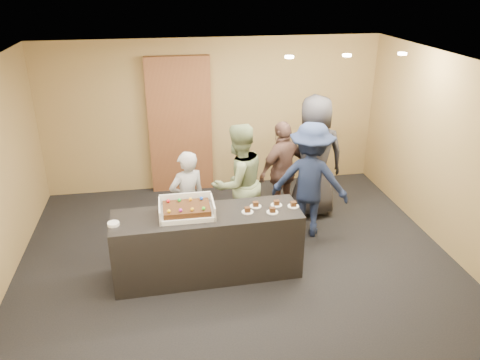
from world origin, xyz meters
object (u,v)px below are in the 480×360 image
Objects in this scene: cake_box at (187,211)px; plate_stack at (113,224)px; person_navy_man at (310,180)px; person_dark_suit at (314,157)px; person_sage_man at (238,183)px; serving_counter at (208,244)px; storage_cabinet at (180,126)px; person_server_grey at (188,200)px; sheet_cake at (187,208)px; person_brown_extra at (283,171)px.

plate_stack is at bearing -172.05° from cake_box.
person_dark_suit is at bearing -88.08° from person_navy_man.
person_sage_man is at bearing 21.06° from person_navy_man.
person_dark_suit is (1.87, 1.44, 0.55)m from serving_counter.
person_server_grey is at bearing -90.78° from storage_cabinet.
person_sage_man is 1.01× the size of person_navy_man.
person_brown_extra reaches higher than sheet_cake.
person_sage_man is (1.69, 0.98, -0.03)m from plate_stack.
person_sage_man is at bearing 47.50° from sheet_cake.
sheet_cake is 1.19m from person_sage_man.
serving_counter is at bearing 31.70° from person_sage_man.
cake_box reaches higher than sheet_cake.
serving_counter is at bearing -5.79° from cake_box.
person_navy_man is at bearing -47.45° from storage_cabinet.
person_server_grey is at bearing -7.67° from person_brown_extra.
cake_box is 0.46× the size of person_server_grey.
cake_box is 0.75m from person_server_grey.
cake_box is at bearing 89.08° from sheet_cake.
person_dark_suit is at bearing 33.77° from cake_box.
storage_cabinet reaches higher than person_server_grey.
cake_box is at bearing 10.15° from person_brown_extra.
serving_counter is 0.82m from person_server_grey.
person_sage_man is (0.80, 0.85, -0.06)m from cake_box.
person_sage_man is at bearing 2.43° from person_brown_extra.
plate_stack is (-1.14, -0.10, 0.47)m from serving_counter.
person_navy_man reaches higher than plate_stack.
person_dark_suit reaches higher than serving_counter.
cake_box is 2.55m from person_dark_suit.
sheet_cake is (-0.25, -0.00, 0.55)m from serving_counter.
person_server_grey is at bearing 26.40° from person_navy_man.
person_server_grey is 1.82m from person_navy_man.
person_dark_suit is at bearing 176.69° from person_server_grey.
person_brown_extra is (1.52, -1.38, -0.40)m from storage_cabinet.
person_sage_man is (0.55, 0.88, 0.44)m from serving_counter.
person_brown_extra reaches higher than cake_box.
sheet_cake is 0.90m from plate_stack.
person_server_grey is (-0.19, 0.75, 0.29)m from serving_counter.
storage_cabinet is 2.66m from person_navy_man.
person_navy_man is (1.82, 0.08, 0.14)m from person_server_grey.
person_brown_extra is (1.60, 1.36, -0.13)m from cake_box.
serving_counter is 1.48× the size of person_brown_extra.
person_brown_extra is (1.55, 0.64, 0.07)m from person_server_grey.
person_dark_suit is (2.12, 1.44, -0.00)m from sheet_cake.
person_dark_suit is at bearing -33.02° from storage_cabinet.
cake_box is at bearing 20.72° from person_sage_man.
person_server_grey is 1.68m from person_brown_extra.
storage_cabinet is at bearing 91.98° from serving_counter.
sheet_cake is 2.57m from person_dark_suit.
person_navy_man is at bearing 25.43° from serving_counter.
person_dark_suit is (0.52, 0.05, 0.18)m from person_brown_extra.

